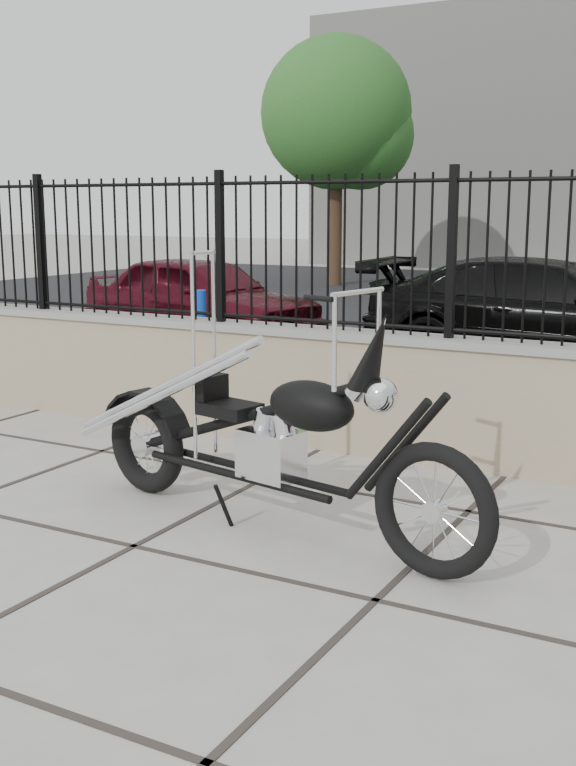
# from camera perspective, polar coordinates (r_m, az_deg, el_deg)

# --- Properties ---
(ground_plane) EXTENTS (90.00, 90.00, 0.00)m
(ground_plane) POSITION_cam_1_polar(r_m,az_deg,el_deg) (5.28, -9.79, -10.23)
(ground_plane) COLOR #99968E
(ground_plane) RESTS_ON ground
(parking_lot) EXTENTS (30.00, 30.00, 0.00)m
(parking_lot) POSITION_cam_1_polar(r_m,az_deg,el_deg) (16.73, 17.79, 4.05)
(parking_lot) COLOR black
(parking_lot) RESTS_ON ground
(retaining_wall) EXTENTS (14.00, 0.36, 0.96)m
(retaining_wall) POSITION_cam_1_polar(r_m,az_deg,el_deg) (7.19, 2.49, -0.34)
(retaining_wall) COLOR gray
(retaining_wall) RESTS_ON ground_plane
(iron_fence) EXTENTS (14.00, 0.08, 1.20)m
(iron_fence) POSITION_cam_1_polar(r_m,az_deg,el_deg) (7.06, 2.56, 8.28)
(iron_fence) COLOR black
(iron_fence) RESTS_ON retaining_wall
(chopper_motorcycle) EXTENTS (2.85, 1.05, 1.68)m
(chopper_motorcycle) POSITION_cam_1_polar(r_m,az_deg,el_deg) (5.28, -1.56, -0.55)
(chopper_motorcycle) COLOR black
(chopper_motorcycle) RESTS_ON ground_plane
(car_red) EXTENTS (3.93, 2.12, 1.27)m
(car_red) POSITION_cam_1_polar(r_m,az_deg,el_deg) (12.76, -5.57, 5.35)
(car_red) COLOR #460A15
(car_red) RESTS_ON parking_lot
(car_black) EXTENTS (4.57, 2.02, 1.31)m
(car_black) POSITION_cam_1_polar(r_m,az_deg,el_deg) (11.32, 16.31, 4.31)
(car_black) COLOR black
(car_black) RESTS_ON parking_lot
(bollard_a) EXTENTS (0.15, 0.15, 0.93)m
(bollard_a) POSITION_cam_1_polar(r_m,az_deg,el_deg) (10.89, -5.50, 3.47)
(bollard_a) COLOR blue
(bollard_a) RESTS_ON ground_plane
(tree_left) EXTENTS (3.63, 3.63, 6.13)m
(tree_left) POSITION_cam_1_polar(r_m,az_deg,el_deg) (22.52, 3.09, 17.20)
(tree_left) COLOR #382619
(tree_left) RESTS_ON ground_plane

